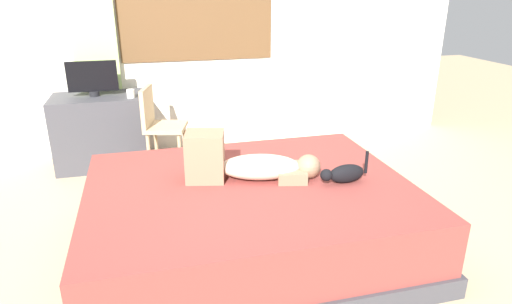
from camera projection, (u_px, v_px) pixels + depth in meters
ground_plane at (241, 264)px, 2.99m from camera, size 16.00×16.00×0.00m
back_wall_with_window at (188, 17)px, 4.76m from camera, size 6.40×0.14×2.90m
bed at (249, 216)px, 3.10m from camera, size 2.25×1.76×0.50m
person_lying at (246, 163)px, 3.06m from camera, size 0.94×0.44×0.34m
cat at (344, 174)px, 3.01m from camera, size 0.36×0.13×0.21m
desk at (101, 131)px, 4.54m from camera, size 0.90×0.56×0.74m
tv_monitor at (92, 78)px, 4.34m from camera, size 0.48×0.10×0.35m
cup at (131, 94)px, 4.33m from camera, size 0.07×0.07×0.08m
chair_by_desk at (158, 122)px, 4.35m from camera, size 0.47×0.47×0.86m
curtain_left at (94, 38)px, 4.48m from camera, size 0.44×0.06×2.56m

